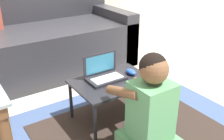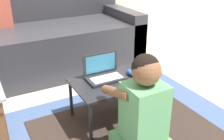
{
  "view_description": "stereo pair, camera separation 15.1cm",
  "coord_description": "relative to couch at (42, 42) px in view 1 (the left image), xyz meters",
  "views": [
    {
      "loc": [
        -0.99,
        -1.31,
        1.18
      ],
      "look_at": [
        -0.02,
        0.14,
        0.38
      ],
      "focal_mm": 42.0,
      "sensor_mm": 36.0,
      "label": 1
    },
    {
      "loc": [
        -0.86,
        -1.39,
        1.18
      ],
      "look_at": [
        -0.02,
        0.14,
        0.38
      ],
      "focal_mm": 42.0,
      "sensor_mm": 36.0,
      "label": 2
    }
  ],
  "objects": [
    {
      "name": "laptop",
      "position": [
        0.07,
        -1.13,
        0.05
      ],
      "size": [
        0.27,
        0.17,
        0.18
      ],
      "color": "#232328",
      "rests_on": "laptop_desk"
    },
    {
      "name": "ground_plane",
      "position": [
        0.15,
        -1.28,
        -0.3
      ],
      "size": [
        16.0,
        16.0,
        0.0
      ],
      "primitive_type": "plane",
      "color": "beige"
    },
    {
      "name": "laptop_desk",
      "position": [
        0.1,
        -1.19,
        -0.02
      ],
      "size": [
        0.57,
        0.41,
        0.32
      ],
      "color": "black",
      "rests_on": "ground_plane"
    },
    {
      "name": "area_rug",
      "position": [
        0.1,
        -1.42,
        -0.3
      ],
      "size": [
        1.7,
        1.38,
        0.01
      ],
      "color": "#3D517A",
      "rests_on": "ground_plane"
    },
    {
      "name": "couch",
      "position": [
        0.0,
        0.0,
        0.0
      ],
      "size": [
        1.81,
        0.88,
        0.84
      ],
      "color": "#2D2D33",
      "rests_on": "ground_plane"
    },
    {
      "name": "computer_mouse",
      "position": [
        0.27,
        -1.17,
        0.04
      ],
      "size": [
        0.06,
        0.1,
        0.04
      ],
      "color": "#234CB2",
      "rests_on": "laptop_desk"
    },
    {
      "name": "person_seated",
      "position": [
        0.05,
        -1.65,
        -0.0
      ],
      "size": [
        0.29,
        0.44,
        0.69
      ],
      "color": "#518E5B",
      "rests_on": "ground_plane"
    }
  ]
}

